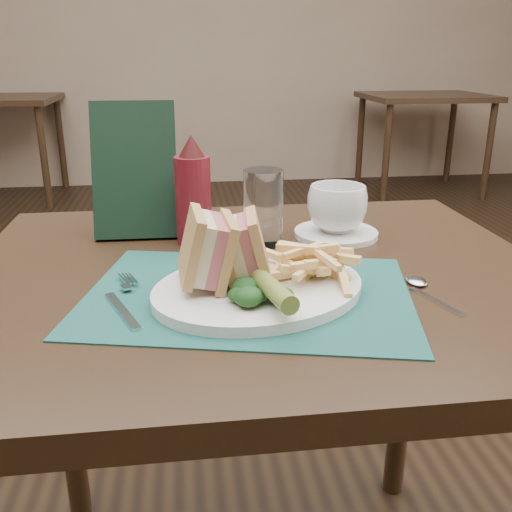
{
  "coord_description": "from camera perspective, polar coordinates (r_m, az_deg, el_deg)",
  "views": [
    {
      "loc": [
        -0.11,
        -1.31,
        1.07
      ],
      "look_at": [
        -0.02,
        -0.57,
        0.8
      ],
      "focal_mm": 40.0,
      "sensor_mm": 36.0,
      "label": 1
    }
  ],
  "objects": [
    {
      "name": "table_main",
      "position": [
        1.07,
        0.37,
        -20.31
      ],
      "size": [
        0.9,
        0.75,
        0.75
      ],
      "primitive_type": null,
      "color": "black",
      "rests_on": "ground"
    },
    {
      "name": "wall_back",
      "position": [
        4.93,
        -5.95,
        7.36
      ],
      "size": [
        6.0,
        0.0,
        6.0
      ],
      "primitive_type": "plane",
      "rotation": [
        1.57,
        0.0,
        0.0
      ],
      "color": "gray",
      "rests_on": "ground"
    },
    {
      "name": "pickle_spear",
      "position": [
        0.71,
        1.57,
        -3.24
      ],
      "size": [
        0.05,
        0.12,
        0.03
      ],
      "primitive_type": "cylinder",
      "rotation": [
        1.54,
        0.0,
        0.21
      ],
      "color": "olive",
      "rests_on": "plate"
    },
    {
      "name": "floor",
      "position": [
        1.69,
        -2.07,
        -19.13
      ],
      "size": [
        7.0,
        7.0,
        0.0
      ],
      "primitive_type": "plane",
      "color": "black",
      "rests_on": "ground"
    },
    {
      "name": "sandwich_half_b",
      "position": [
        0.77,
        -2.83,
        0.83
      ],
      "size": [
        0.08,
        0.1,
        0.09
      ],
      "primitive_type": null,
      "rotation": [
        0.0,
        -0.24,
        -0.09
      ],
      "color": "tan",
      "rests_on": "plate"
    },
    {
      "name": "drinking_glass",
      "position": [
        0.97,
        0.73,
        4.85
      ],
      "size": [
        0.08,
        0.08,
        0.13
      ],
      "primitive_type": "cylinder",
      "rotation": [
        0.0,
        0.0,
        -0.12
      ],
      "color": "white",
      "rests_on": "table_main"
    },
    {
      "name": "ketchup_bottle",
      "position": [
        0.98,
        -6.32,
        6.57
      ],
      "size": [
        0.07,
        0.07,
        0.19
      ],
      "primitive_type": null,
      "rotation": [
        0.0,
        0.0,
        0.22
      ],
      "color": "maroon",
      "rests_on": "table_main"
    },
    {
      "name": "plate",
      "position": [
        0.78,
        0.28,
        -3.34
      ],
      "size": [
        0.37,
        0.34,
        0.01
      ],
      "primitive_type": null,
      "rotation": [
        0.0,
        0.0,
        0.41
      ],
      "color": "white",
      "rests_on": "placemat"
    },
    {
      "name": "kale_garnish",
      "position": [
        0.73,
        0.81,
        -3.4
      ],
      "size": [
        0.11,
        0.08,
        0.03
      ],
      "primitive_type": null,
      "color": "#133414",
      "rests_on": "plate"
    },
    {
      "name": "table_bg_right",
      "position": [
        4.69,
        16.17,
        10.71
      ],
      "size": [
        0.9,
        0.75,
        0.75
      ],
      "primitive_type": null,
      "color": "black",
      "rests_on": "ground"
    },
    {
      "name": "fork",
      "position": [
        0.78,
        -13.07,
        -4.12
      ],
      "size": [
        0.1,
        0.17,
        0.01
      ],
      "primitive_type": null,
      "rotation": [
        0.0,
        0.0,
        0.38
      ],
      "color": "silver",
      "rests_on": "placemat"
    },
    {
      "name": "check_presenter",
      "position": [
        1.04,
        -12.04,
        8.38
      ],
      "size": [
        0.15,
        0.09,
        0.23
      ],
      "primitive_type": "cube",
      "rotation": [
        -0.31,
        0.0,
        -0.02
      ],
      "color": "black",
      "rests_on": "table_main"
    },
    {
      "name": "fries_pile",
      "position": [
        0.79,
        5.64,
        -0.48
      ],
      "size": [
        0.18,
        0.2,
        0.05
      ],
      "primitive_type": null,
      "color": "#FACC7D",
      "rests_on": "plate"
    },
    {
      "name": "sandwich_half_a",
      "position": [
        0.76,
        -6.48,
        0.66
      ],
      "size": [
        0.08,
        0.11,
        0.1
      ],
      "primitive_type": null,
      "rotation": [
        0.0,
        0.24,
        0.06
      ],
      "color": "tan",
      "rests_on": "plate"
    },
    {
      "name": "spoon",
      "position": [
        0.82,
        16.93,
        -3.48
      ],
      "size": [
        0.08,
        0.15,
        0.01
      ],
      "primitive_type": null,
      "rotation": [
        0.0,
        0.0,
        0.33
      ],
      "color": "silver",
      "rests_on": "table_main"
    },
    {
      "name": "coffee_cup",
      "position": [
        1.03,
        8.12,
        4.74
      ],
      "size": [
        0.15,
        0.15,
        0.08
      ],
      "primitive_type": "imported",
      "rotation": [
        0.0,
        0.0,
        1.03
      ],
      "color": "white",
      "rests_on": "saucer"
    },
    {
      "name": "placemat",
      "position": [
        0.79,
        -0.78,
        -3.84
      ],
      "size": [
        0.5,
        0.41,
        0.0
      ],
      "primitive_type": "cube",
      "rotation": [
        0.0,
        0.0,
        -0.23
      ],
      "color": "#174A45",
      "rests_on": "table_main"
    },
    {
      "name": "saucer",
      "position": [
        1.04,
        7.99,
        2.26
      ],
      "size": [
        0.19,
        0.19,
        0.01
      ],
      "primitive_type": "cylinder",
      "rotation": [
        0.0,
        0.0,
        -0.31
      ],
      "color": "white",
      "rests_on": "table_main"
    }
  ]
}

